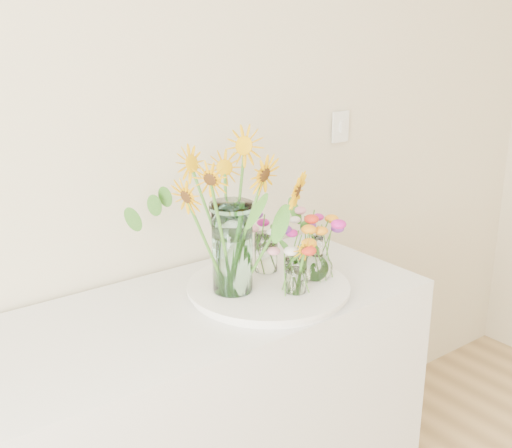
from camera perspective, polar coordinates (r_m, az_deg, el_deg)
name	(u,v)px	position (r m, az deg, el deg)	size (l,w,h in m)	color
counter	(204,435)	(2.14, -4.65, -18.16)	(1.40, 0.60, 0.90)	white
tray	(268,290)	(1.97, 1.11, -5.86)	(0.47, 0.47, 0.03)	white
mason_jar	(232,248)	(1.88, -2.12, -2.15)	(0.12, 0.12, 0.28)	#B5F0E0
sunflower_bouquet	(232,214)	(1.84, -2.16, 0.86)	(0.58, 0.58, 0.49)	#E2A004
small_vase_a	(296,276)	(1.90, 3.56, -4.63)	(0.07, 0.07, 0.11)	white
wildflower_posy_a	(296,262)	(1.88, 3.58, -3.37)	(0.19, 0.19, 0.20)	orange
small_vase_b	(317,258)	(1.99, 5.45, -3.05)	(0.10, 0.10, 0.14)	white
wildflower_posy_b	(317,245)	(1.98, 5.49, -1.83)	(0.20, 0.20, 0.23)	orange
small_vase_c	(266,253)	(2.05, 0.89, -2.59)	(0.07, 0.07, 0.13)	white
wildflower_posy_c	(266,240)	(2.03, 0.90, -1.41)	(0.18, 0.18, 0.22)	orange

